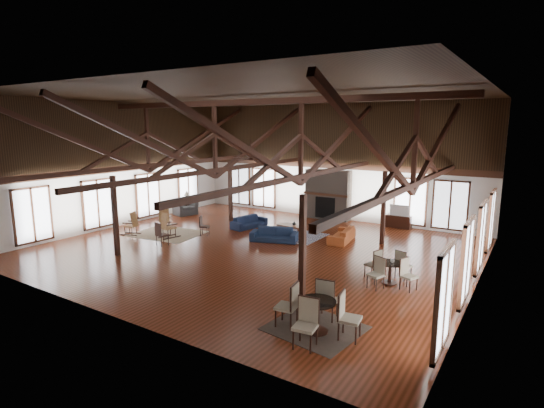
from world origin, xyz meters
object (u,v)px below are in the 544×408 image
Objects in this scene: coffee_table at (291,226)px; cafe_table_near at (317,310)px; sofa_orange at (342,235)px; cafe_table_far at (390,269)px; tv_console at (399,221)px; armchair at (185,207)px; sofa_navy_front at (274,235)px; sofa_navy_left at (249,222)px.

coffee_table is 9.21m from cafe_table_near.
sofa_orange is 2.39m from coffee_table.
coffee_table is 0.66× the size of cafe_table_far.
coffee_table is 1.02× the size of tv_console.
coffee_table is at bearing -132.76° from tv_console.
sofa_orange is at bearing -109.56° from tv_console.
sofa_orange is 0.90× the size of cafe_table_near.
sofa_orange is 4.00m from tv_console.
sofa_navy_front is at bearing -89.13° from armchair.
coffee_table is 0.56× the size of cafe_table_near.
cafe_table_near reaches higher than coffee_table.
armchair is at bearing 161.75° from cafe_table_far.
armchair reaches higher than sofa_navy_left.
sofa_navy_front is 6.10m from cafe_table_far.
cafe_table_near is at bearing -96.84° from cafe_table_far.
sofa_navy_left is at bearing -80.06° from armchair.
cafe_table_near reaches higher than sofa_navy_front.
armchair is (-9.60, 0.44, 0.11)m from sofa_orange.
armchair is at bearing -163.10° from tv_console.
sofa_navy_left is 10.83m from cafe_table_near.
armchair is 13.54m from cafe_table_far.
tv_console is (10.94, 3.32, -0.09)m from armchair.
armchair is at bearing -100.53° from sofa_orange.
sofa_navy_left is 0.87× the size of cafe_table_near.
cafe_table_far is (3.26, -3.80, 0.19)m from sofa_orange.
armchair is (-4.82, 0.57, 0.12)m from sofa_navy_left.
sofa_navy_front is at bearing -110.60° from sofa_navy_left.
sofa_navy_front is 1.07× the size of sofa_navy_left.
tv_console is (3.76, 5.36, 0.01)m from sofa_navy_front.
sofa_orange is 1.61× the size of armchair.
sofa_navy_front is 1.68× the size of tv_console.
coffee_table is 6.66m from cafe_table_far.
coffee_table is (2.41, -0.12, 0.12)m from sofa_navy_left.
cafe_table_far reaches higher than coffee_table.
tv_console reaches higher than sofa_navy_left.
cafe_table_far is 1.55× the size of tv_console.
armchair is at bearing 144.88° from sofa_navy_front.
sofa_navy_front is 2.77m from sofa_navy_left.
coffee_table is at bearing 68.60° from sofa_navy_front.
sofa_navy_left is 1.01× the size of cafe_table_far.
cafe_table_near is 11.75m from tv_console.
cafe_table_near reaches higher than cafe_table_far.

